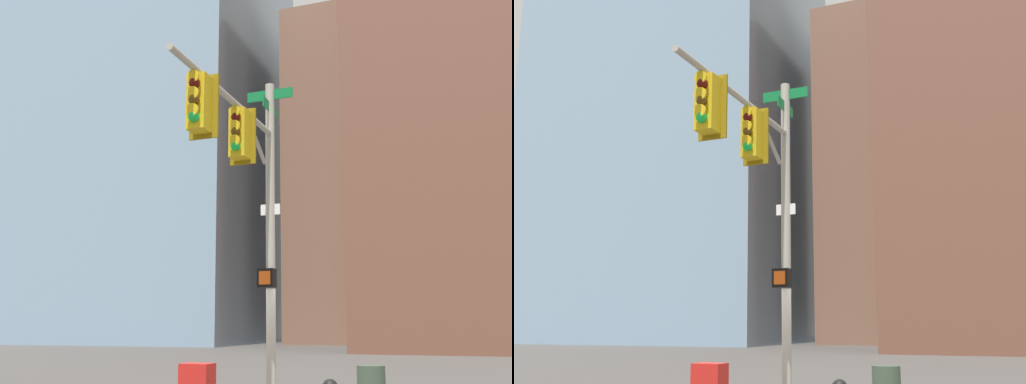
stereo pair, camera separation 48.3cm
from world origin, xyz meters
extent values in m
cylinder|color=#9E998C|center=(0.21, -0.17, 3.60)|extent=(0.21, 0.21, 7.19)
cylinder|color=#9E998C|center=(-2.15, -0.13, 6.00)|extent=(4.73, 0.20, 0.12)
cylinder|color=#9E998C|center=(-0.64, -0.16, 5.55)|extent=(1.04, 0.10, 0.75)
cube|color=#0F6B33|center=(0.21, -0.17, 6.94)|extent=(0.05, 1.10, 0.24)
cube|color=#0F6B33|center=(0.21, -0.17, 6.64)|extent=(0.91, 0.04, 0.24)
cube|color=white|center=(0.21, -0.17, 4.24)|extent=(0.04, 0.45, 0.24)
cube|color=gold|center=(-1.60, -0.14, 5.44)|extent=(0.35, 0.35, 1.00)
cube|color=#7D640C|center=(-1.41, -0.15, 5.44)|extent=(0.05, 0.54, 1.16)
sphere|color=#470A07|center=(-1.81, -0.14, 5.74)|extent=(0.20, 0.20, 0.20)
cylinder|color=gold|center=(-1.87, -0.14, 5.83)|extent=(0.04, 0.23, 0.23)
sphere|color=#4C330A|center=(-1.81, -0.14, 5.44)|extent=(0.20, 0.20, 0.20)
cylinder|color=gold|center=(-1.87, -0.14, 5.53)|extent=(0.04, 0.23, 0.23)
sphere|color=green|center=(-1.81, -0.14, 5.14)|extent=(0.20, 0.20, 0.20)
cylinder|color=gold|center=(-1.87, -0.14, 5.23)|extent=(0.04, 0.23, 0.23)
cube|color=gold|center=(-3.42, -0.11, 5.44)|extent=(0.35, 0.35, 1.00)
cube|color=#7D640C|center=(-3.23, -0.12, 5.44)|extent=(0.05, 0.54, 1.16)
sphere|color=#470A07|center=(-3.63, -0.11, 5.74)|extent=(0.20, 0.20, 0.20)
cylinder|color=gold|center=(-3.69, -0.11, 5.83)|extent=(0.04, 0.23, 0.23)
sphere|color=#4C330A|center=(-3.63, -0.11, 5.44)|extent=(0.20, 0.20, 0.20)
cylinder|color=gold|center=(-3.69, -0.11, 5.53)|extent=(0.04, 0.23, 0.23)
sphere|color=green|center=(-3.63, -0.11, 5.14)|extent=(0.20, 0.20, 0.20)
cylinder|color=gold|center=(-3.69, -0.11, 5.23)|extent=(0.04, 0.23, 0.23)
cube|color=black|center=(-0.04, -0.17, 2.71)|extent=(0.26, 0.36, 0.40)
cube|color=#EA5914|center=(-0.18, -0.17, 2.71)|extent=(0.02, 0.25, 0.28)
cube|color=brown|center=(37.36, -5.79, 20.12)|extent=(21.88, 18.79, 40.24)
cube|color=brown|center=(39.81, -5.64, 20.00)|extent=(18.14, 15.57, 40.01)
cube|color=#845B47|center=(51.66, 5.68, 17.22)|extent=(16.53, 15.09, 34.43)
camera|label=1|loc=(-12.30, -4.36, 1.72)|focal=42.54mm
camera|label=2|loc=(-12.13, -4.81, 1.72)|focal=42.54mm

